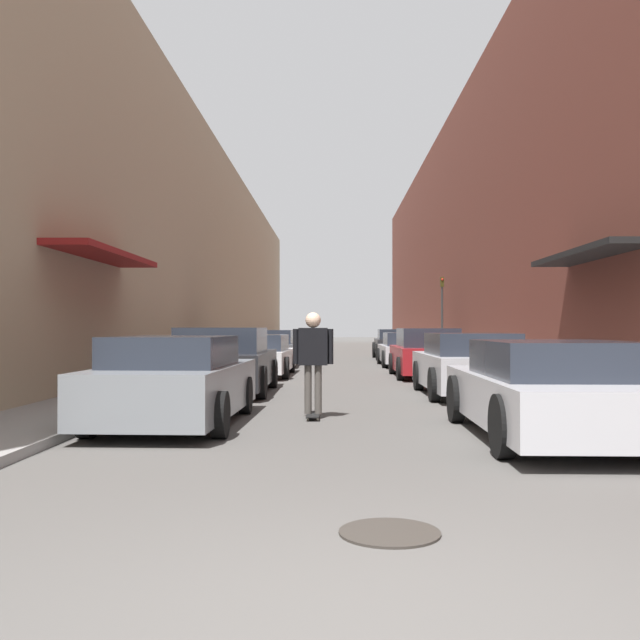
{
  "coord_description": "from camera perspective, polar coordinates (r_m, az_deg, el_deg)",
  "views": [
    {
      "loc": [
        -0.23,
        -3.32,
        1.42
      ],
      "look_at": [
        -0.5,
        10.68,
        1.55
      ],
      "focal_mm": 40.0,
      "sensor_mm": 36.0,
      "label": 1
    }
  ],
  "objects": [
    {
      "name": "parked_car_left_3",
      "position": [
        25.9,
        -3.98,
        -2.3
      ],
      "size": [
        1.94,
        4.23,
        1.31
      ],
      "color": "#515459",
      "rests_on": "ground"
    },
    {
      "name": "building_row_left",
      "position": [
        36.35,
        -10.26,
        4.86
      ],
      "size": [
        4.9,
        64.33,
        9.69
      ],
      "color": "tan",
      "rests_on": "ground"
    },
    {
      "name": "skateboarder",
      "position": [
        11.03,
        -0.55,
        -2.68
      ],
      "size": [
        0.63,
        0.78,
        1.64
      ],
      "color": "black",
      "rests_on": "ground"
    },
    {
      "name": "parked_car_right_0",
      "position": [
        9.55,
        18.02,
        -5.36
      ],
      "size": [
        2.07,
        4.75,
        1.24
      ],
      "color": "#B7B7BC",
      "rests_on": "ground"
    },
    {
      "name": "parked_car_right_4",
      "position": [
        31.71,
        6.15,
        -1.94
      ],
      "size": [
        1.98,
        4.43,
        1.32
      ],
      "color": "#232326",
      "rests_on": "ground"
    },
    {
      "name": "parked_car_right_1",
      "position": [
        14.99,
        11.87,
        -3.56
      ],
      "size": [
        1.97,
        4.08,
        1.29
      ],
      "color": "#B7B7BC",
      "rests_on": "ground"
    },
    {
      "name": "building_row_right",
      "position": [
        36.55,
        13.15,
        6.41
      ],
      "size": [
        4.9,
        64.33,
        11.69
      ],
      "color": "brown",
      "rests_on": "ground"
    },
    {
      "name": "parked_car_right_3",
      "position": [
        26.04,
        7.09,
        -2.38
      ],
      "size": [
        2.09,
        4.29,
        1.21
      ],
      "color": "#B7B7BC",
      "rests_on": "ground"
    },
    {
      "name": "ground",
      "position": [
        29.09,
        1.54,
        -3.35
      ],
      "size": [
        141.52,
        141.52,
        0.0
      ],
      "primitive_type": "plane",
      "color": "#4C4947"
    },
    {
      "name": "curb_strip_right",
      "position": [
        35.82,
        8.62,
        -2.73
      ],
      "size": [
        1.8,
        64.33,
        0.12
      ],
      "color": "gray",
      "rests_on": "ground"
    },
    {
      "name": "curb_strip_left",
      "position": [
        35.76,
        -5.71,
        -2.73
      ],
      "size": [
        1.8,
        64.33,
        0.12
      ],
      "color": "gray",
      "rests_on": "ground"
    },
    {
      "name": "traffic_light",
      "position": [
        33.27,
        9.74,
        1.03
      ],
      "size": [
        0.16,
        0.22,
        3.6
      ],
      "color": "#2D2D2D",
      "rests_on": "curb_strip_right"
    },
    {
      "name": "parked_car_left_0",
      "position": [
        10.55,
        -11.5,
        -4.87
      ],
      "size": [
        1.88,
        4.23,
        1.28
      ],
      "color": "gray",
      "rests_on": "ground"
    },
    {
      "name": "manhole_cover",
      "position": [
        5.11,
        5.59,
        -16.56
      ],
      "size": [
        0.7,
        0.7,
        0.02
      ],
      "color": "#332D28",
      "rests_on": "ground"
    },
    {
      "name": "parked_car_right_2",
      "position": [
        20.31,
        8.53,
        -2.7
      ],
      "size": [
        1.89,
        4.16,
        1.38
      ],
      "color": "maroon",
      "rests_on": "ground"
    },
    {
      "name": "parked_car_left_2",
      "position": [
        20.76,
        -5.06,
        -2.86
      ],
      "size": [
        2.02,
        4.67,
        1.2
      ],
      "color": "silver",
      "rests_on": "ground"
    },
    {
      "name": "parked_car_left_1",
      "position": [
        15.39,
        -7.7,
        -3.33
      ],
      "size": [
        2.05,
        4.26,
        1.4
      ],
      "color": "#232326",
      "rests_on": "ground"
    }
  ]
}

